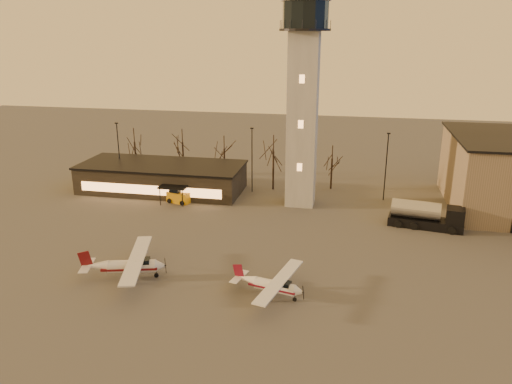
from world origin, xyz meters
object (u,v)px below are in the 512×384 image
cessna_front (276,288)px  control_tower (303,90)px  fuel_truck (425,217)px  service_cart (179,197)px  cessna_rear (133,268)px  terminal (162,177)px

cessna_front → control_tower: bearing=105.0°
fuel_truck → service_cart: (-34.28, 3.11, -0.53)m
cessna_front → cessna_rear: size_ratio=0.84×
terminal → service_cart: (4.47, -4.96, -1.34)m
control_tower → fuel_truck: 23.28m
fuel_truck → cessna_front: bearing=-117.6°
cessna_front → cessna_rear: 14.83m
control_tower → cessna_front: (0.83, -27.26, -15.42)m
control_tower → cessna_rear: size_ratio=2.85×
cessna_rear → service_cart: bearing=83.7°
control_tower → service_cart: size_ratio=8.76×
control_tower → fuel_truck: bearing=-20.0°
cessna_front → terminal: bearing=141.2°
cessna_rear → service_cart: cessna_rear is taller
cessna_front → service_cart: size_ratio=2.59×
cessna_rear → cessna_front: bearing=-18.5°
terminal → cessna_rear: bearing=-74.2°
terminal → cessna_front: size_ratio=2.64×
service_cart → cessna_rear: bearing=-65.9°
service_cart → fuel_truck: bearing=10.3°
terminal → cessna_front: (22.83, -29.24, -1.25)m
control_tower → cessna_rear: 33.49m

